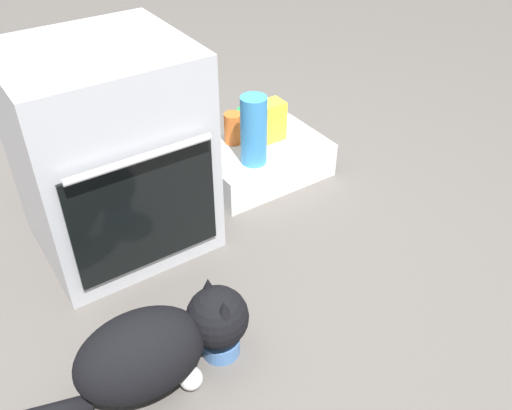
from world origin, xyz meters
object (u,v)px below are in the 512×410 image
object	(u,v)px
snack_bag	(270,121)
water_bottle	(254,131)
oven	(110,153)
food_bowl	(221,344)
pantry_cabinet	(262,161)
sauce_jar	(233,128)
cat	(157,347)
soda_can	(244,121)

from	to	relation	value
snack_bag	water_bottle	xyz separation A→B (m)	(-0.17, -0.12, 0.06)
oven	food_bowl	world-z (taller)	oven
pantry_cabinet	snack_bag	bearing A→B (deg)	26.44
pantry_cabinet	sauce_jar	size ratio (longest dim) A/B	4.02
oven	cat	world-z (taller)	oven
pantry_cabinet	food_bowl	bearing A→B (deg)	-131.81
cat	snack_bag	distance (m)	1.22
soda_can	snack_bag	size ratio (longest dim) A/B	0.67
food_bowl	water_bottle	xyz separation A→B (m)	(0.57, 0.66, 0.28)
cat	water_bottle	world-z (taller)	water_bottle
food_bowl	soda_can	distance (m)	1.13
pantry_cabinet	water_bottle	xyz separation A→B (m)	(-0.11, -0.09, 0.23)
cat	snack_bag	xyz separation A→B (m)	(0.94, 0.77, 0.11)
sauce_jar	soda_can	distance (m)	0.10
sauce_jar	water_bottle	xyz separation A→B (m)	(-0.02, -0.19, 0.08)
cat	snack_bag	size ratio (longest dim) A/B	4.60
pantry_cabinet	soda_can	xyz separation A→B (m)	(-0.00, 0.14, 0.14)
food_bowl	cat	xyz separation A→B (m)	(-0.20, 0.01, 0.11)
food_bowl	soda_can	bearing A→B (deg)	53.21
food_bowl	water_bottle	size ratio (longest dim) A/B	0.41
snack_bag	soda_can	bearing A→B (deg)	120.99
oven	water_bottle	size ratio (longest dim) A/B	2.59
oven	cat	xyz separation A→B (m)	(-0.18, -0.69, -0.24)
oven	soda_can	bearing A→B (deg)	15.54
soda_can	water_bottle	size ratio (longest dim) A/B	0.40
water_bottle	soda_can	bearing A→B (deg)	66.25
food_bowl	cat	size ratio (longest dim) A/B	0.15
soda_can	oven	bearing A→B (deg)	-164.46
pantry_cabinet	sauce_jar	bearing A→B (deg)	132.72
oven	pantry_cabinet	xyz separation A→B (m)	(0.70, 0.05, -0.31)
water_bottle	food_bowl	bearing A→B (deg)	-130.55
food_bowl	sauce_jar	size ratio (longest dim) A/B	0.87
pantry_cabinet	food_bowl	world-z (taller)	pantry_cabinet
oven	food_bowl	distance (m)	0.79
food_bowl	sauce_jar	xyz separation A→B (m)	(0.58, 0.85, 0.20)
oven	water_bottle	distance (m)	0.60
food_bowl	soda_can	world-z (taller)	soda_can
sauce_jar	oven	bearing A→B (deg)	-166.21
oven	snack_bag	distance (m)	0.78
oven	snack_bag	size ratio (longest dim) A/B	4.31
pantry_cabinet	cat	bearing A→B (deg)	-139.79
soda_can	food_bowl	bearing A→B (deg)	-126.79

